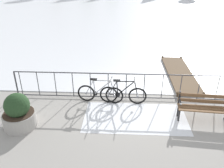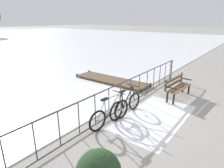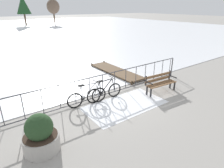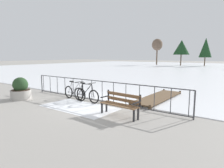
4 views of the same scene
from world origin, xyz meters
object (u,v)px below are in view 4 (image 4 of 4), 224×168
(bicycle_second, at_px, (75,93))
(planter_with_shrub, at_px, (21,90))
(park_bench, at_px, (121,102))
(bicycle_near_railing, at_px, (86,95))

(bicycle_second, bearing_deg, planter_with_shrub, -146.34)
(bicycle_second, height_order, park_bench, bicycle_second)
(bicycle_near_railing, relative_size, bicycle_second, 1.00)
(bicycle_second, xyz_separation_m, park_bench, (3.44, -0.87, 0.14))
(bicycle_near_railing, distance_m, planter_with_shrub, 3.55)
(bicycle_near_railing, xyz_separation_m, park_bench, (2.60, -0.84, 0.14))
(bicycle_second, relative_size, park_bench, 1.04)
(park_bench, bearing_deg, bicycle_second, 165.80)
(park_bench, bearing_deg, planter_with_shrub, -173.10)
(bicycle_near_railing, distance_m, bicycle_second, 0.84)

